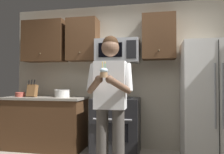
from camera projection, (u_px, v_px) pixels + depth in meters
The scene contains 11 objects.
wall_back at pixel (128, 76), 4.11m from camera, with size 4.40×0.10×2.60m, color #B7AD99.
oven_range at pixel (116, 125), 3.74m from camera, with size 0.76×0.70×0.93m.
microwave at pixel (118, 51), 3.89m from camera, with size 0.74×0.41×0.40m.
refrigerator at pixel (213, 101), 3.41m from camera, with size 0.90×0.75×1.80m.
cabinet_row_upper at pixel (87, 40), 4.06m from camera, with size 2.78×0.36×0.76m.
counter_left at pixel (45, 122), 4.02m from camera, with size 1.44×0.66×0.92m.
knife_block at pixel (32, 91), 4.03m from camera, with size 0.16×0.15×0.32m.
bowl_large_white at pixel (63, 93), 3.99m from camera, with size 0.29×0.29×0.13m.
bowl_small_colored at pixel (20, 94), 4.08m from camera, with size 0.18×0.18×0.08m.
person at pixel (110, 98), 2.74m from camera, with size 0.60×0.48×1.76m.
cupcake at pixel (104, 72), 2.42m from camera, with size 0.09×0.09×0.17m.
Camera 1 is at (0.53, -2.34, 1.19)m, focal length 35.99 mm.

